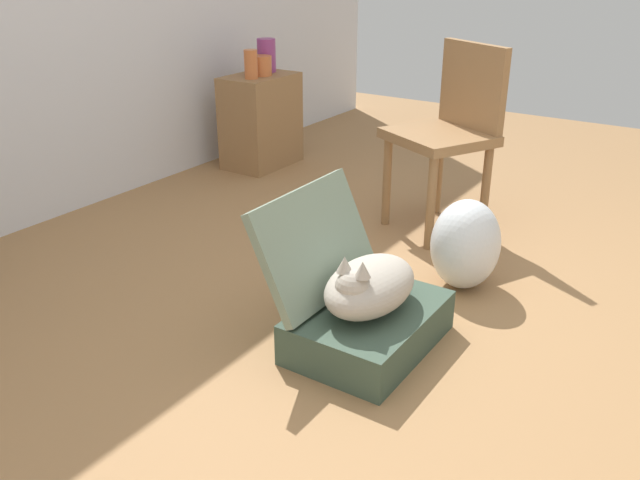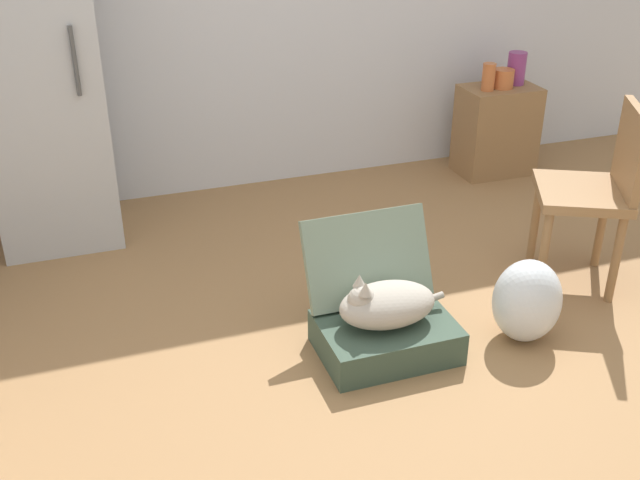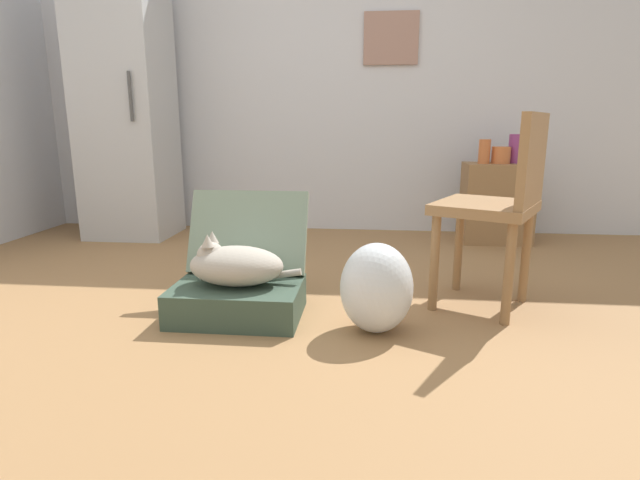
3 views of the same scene
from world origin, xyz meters
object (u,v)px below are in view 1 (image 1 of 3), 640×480
object	(u,v)px
vase_short	(266,55)
chair	(450,128)
suitcase_base	(369,327)
plastic_bag_white	(465,244)
side_table	(261,121)
vase_tall	(251,64)
vase_round	(261,66)
cat	(369,286)

from	to	relation	value
vase_short	chair	size ratio (longest dim) A/B	0.23
suitcase_base	chair	bearing A→B (deg)	11.38
suitcase_base	vase_short	size ratio (longest dim) A/B	2.78
plastic_bag_white	vase_short	xyz separation A→B (m)	(1.05, 1.88, 0.51)
side_table	vase_tall	size ratio (longest dim) A/B	3.39
suitcase_base	vase_round	size ratio (longest dim) A/B	4.36
suitcase_base	vase_short	xyz separation A→B (m)	(1.70, 1.77, 0.63)
side_table	chair	bearing A→B (deg)	-103.06
vase_short	cat	bearing A→B (deg)	-133.99
vase_short	chair	xyz separation A→B (m)	(-0.47, -1.52, -0.18)
plastic_bag_white	vase_short	distance (m)	2.21
vase_tall	chair	distance (m)	1.48
vase_round	cat	bearing A→B (deg)	-132.67
plastic_bag_white	chair	world-z (taller)	chair
plastic_bag_white	side_table	size ratio (longest dim) A/B	0.66
vase_short	chair	bearing A→B (deg)	-107.19
vase_tall	vase_short	xyz separation A→B (m)	(0.25, 0.07, 0.02)
side_table	chair	xyz separation A→B (m)	(-0.35, -1.49, 0.23)
suitcase_base	vase_tall	world-z (taller)	vase_tall
cat	side_table	distance (m)	2.35
vase_short	plastic_bag_white	bearing A→B (deg)	-119.25
cat	chair	size ratio (longest dim) A/B	0.55
cat	vase_short	bearing A→B (deg)	46.01
plastic_bag_white	suitcase_base	bearing A→B (deg)	170.80
plastic_bag_white	vase_round	xyz separation A→B (m)	(0.93, 1.82, 0.47)
vase_tall	vase_round	distance (m)	0.13
suitcase_base	vase_round	distance (m)	2.40
vase_tall	suitcase_base	bearing A→B (deg)	-130.40
cat	side_table	size ratio (longest dim) A/B	0.86
cat	vase_short	distance (m)	2.50
suitcase_base	chair	xyz separation A→B (m)	(1.23, 0.25, 0.46)
vase_tall	vase_short	bearing A→B (deg)	15.81
plastic_bag_white	vase_short	bearing A→B (deg)	60.75
chair	vase_round	bearing A→B (deg)	-166.38
plastic_bag_white	chair	distance (m)	0.76
side_table	chair	world-z (taller)	chair
cat	vase_short	world-z (taller)	vase_short
cat	plastic_bag_white	bearing A→B (deg)	-9.09
side_table	vase_round	world-z (taller)	vase_round
suitcase_base	cat	size ratio (longest dim) A/B	1.15
cat	plastic_bag_white	xyz separation A→B (m)	(0.66, -0.11, -0.06)
plastic_bag_white	side_table	bearing A→B (deg)	63.34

